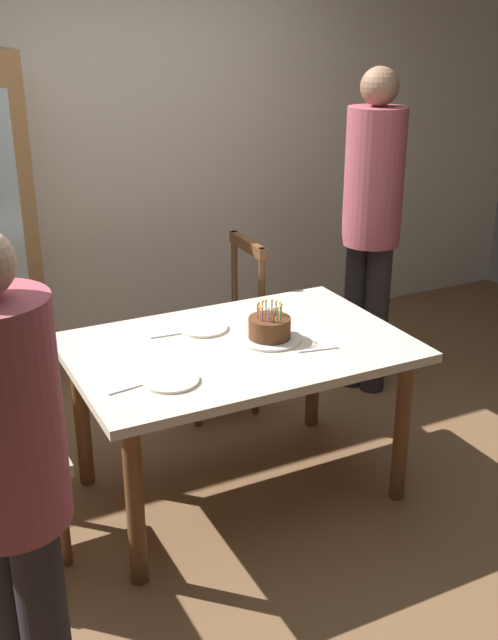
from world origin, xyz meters
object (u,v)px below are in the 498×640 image
dining_table (239,363)px  chair_spindle_back (219,330)px  person_guest (372,214)px  plate_far_side (203,328)px  person_celebrant (9,477)px  birthday_cake (269,330)px  plate_near_celebrant (171,380)px

dining_table → chair_spindle_back: bearing=71.4°
person_guest → plate_far_side: bearing=-160.6°
dining_table → person_celebrant: bearing=-141.9°
birthday_cake → plate_far_side: (-0.21, 0.24, -0.04)m
plate_near_celebrant → chair_spindle_back: size_ratio=0.23×
person_celebrant → dining_table: bearing=38.1°
chair_spindle_back → person_guest: bearing=-10.8°
birthday_cake → dining_table: bearing=170.8°
dining_table → person_guest: (1.12, 0.63, 0.40)m
birthday_cake → plate_far_side: size_ratio=1.27×
birthday_cake → person_guest: bearing=33.8°
dining_table → chair_spindle_back: chair_spindle_back is taller
chair_spindle_back → person_celebrant: size_ratio=0.60×
dining_table → birthday_cake: birthday_cake is taller
plate_near_celebrant → plate_far_side: bearing=53.1°
dining_table → plate_far_side: plate_far_side is taller
plate_far_side → person_guest: (1.19, 0.42, 0.30)m
plate_far_side → person_guest: bearing=19.4°
plate_near_celebrant → person_celebrant: 0.97m
dining_table → person_celebrant: 1.42m
person_guest → plate_near_celebrant: bearing=-150.7°
dining_table → plate_near_celebrant: size_ratio=6.51×
birthday_cake → plate_near_celebrant: 0.57m
plate_far_side → plate_near_celebrant: bearing=-126.9°
person_guest → dining_table: bearing=-150.5°
birthday_cake → chair_spindle_back: size_ratio=0.29×
plate_near_celebrant → chair_spindle_back: 1.24m
plate_near_celebrant → chair_spindle_back: bearing=56.8°
plate_far_side → dining_table: bearing=-71.6°
plate_far_side → chair_spindle_back: 0.73m
birthday_cake → person_celebrant: bearing=-145.9°
chair_spindle_back → plate_near_celebrant: bearing=-123.2°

